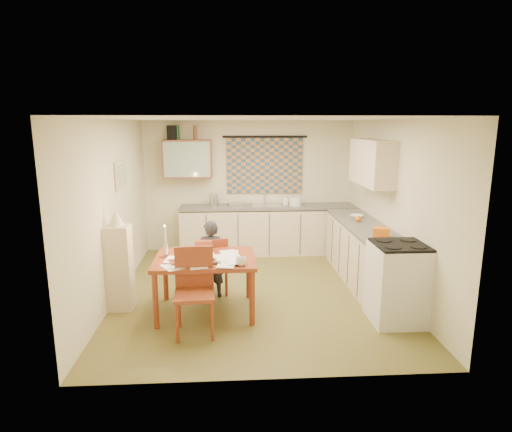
{
  "coord_description": "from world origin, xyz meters",
  "views": [
    {
      "loc": [
        -0.36,
        -5.96,
        2.43
      ],
      "look_at": [
        0.01,
        0.2,
        1.1
      ],
      "focal_mm": 30.0,
      "sensor_mm": 36.0,
      "label": 1
    }
  ],
  "objects": [
    {
      "name": "window_blind",
      "position": [
        0.3,
        2.22,
        1.65
      ],
      "size": [
        1.45,
        0.03,
        1.05
      ],
      "primitive_type": "cube",
      "color": "#304F6E",
      "rests_on": "wall_back"
    },
    {
      "name": "kettle",
      "position": [
        -0.68,
        1.95,
        1.04
      ],
      "size": [
        0.2,
        0.2,
        0.24
      ],
      "primitive_type": "cylinder",
      "rotation": [
        0.0,
        0.0,
        0.11
      ],
      "color": "silver",
      "rests_on": "counter_back"
    },
    {
      "name": "sink",
      "position": [
        0.33,
        1.95,
        0.88
      ],
      "size": [
        0.59,
        0.5,
        0.1
      ],
      "primitive_type": "cube",
      "rotation": [
        0.0,
        0.0,
        -0.09
      ],
      "color": "silver",
      "rests_on": "counter_back"
    },
    {
      "name": "shelf_stand",
      "position": [
        -1.84,
        -0.5,
        0.57
      ],
      "size": [
        0.32,
        0.3,
        1.15
      ],
      "primitive_type": "cube",
      "color": "beige",
      "rests_on": "floor"
    },
    {
      "name": "speaker",
      "position": [
        -1.4,
        2.08,
        2.28
      ],
      "size": [
        0.21,
        0.24,
        0.26
      ],
      "primitive_type": "cube",
      "rotation": [
        0.0,
        0.0,
        -0.3
      ],
      "color": "black",
      "rests_on": "wall_cabinet"
    },
    {
      "name": "candle_flame",
      "position": [
        -1.21,
        -0.62,
        1.16
      ],
      "size": [
        0.02,
        0.02,
        0.02
      ],
      "primitive_type": "sphere",
      "color": "#FFCC66",
      "rests_on": "dining_table"
    },
    {
      "name": "ceiling",
      "position": [
        0.0,
        0.0,
        2.51
      ],
      "size": [
        4.0,
        4.5,
        0.02
      ],
      "primitive_type": "cube",
      "color": "white",
      "rests_on": "floor"
    },
    {
      "name": "soap_bottle",
      "position": [
        0.67,
        2.0,
        1.02
      ],
      "size": [
        0.09,
        0.09,
        0.2
      ],
      "primitive_type": "imported",
      "rotation": [
        0.0,
        0.0,
        0.02
      ],
      "color": "white",
      "rests_on": "counter_back"
    },
    {
      "name": "tap",
      "position": [
        0.3,
        2.13,
        1.06
      ],
      "size": [
        0.04,
        0.04,
        0.28
      ],
      "primitive_type": "cylinder",
      "rotation": [
        0.0,
        0.0,
        -0.22
      ],
      "color": "silver",
      "rests_on": "counter_back"
    },
    {
      "name": "wall_right",
      "position": [
        2.01,
        0.0,
        1.25
      ],
      "size": [
        0.02,
        4.5,
        2.5
      ],
      "primitive_type": "cube",
      "color": "beige",
      "rests_on": "floor"
    },
    {
      "name": "lampshade",
      "position": [
        -1.84,
        -0.5,
        1.26
      ],
      "size": [
        0.2,
        0.2,
        0.22
      ],
      "primitive_type": "cone",
      "color": "beige",
      "rests_on": "shelf_stand"
    },
    {
      "name": "framed_print",
      "position": [
        -1.97,
        0.4,
        1.7
      ],
      "size": [
        0.04,
        0.5,
        0.4
      ],
      "primitive_type": "cube",
      "color": "beige",
      "rests_on": "wall_left"
    },
    {
      "name": "bottle_green",
      "position": [
        -1.33,
        2.08,
        2.28
      ],
      "size": [
        0.08,
        0.08,
        0.26
      ],
      "primitive_type": "cylinder",
      "rotation": [
        0.0,
        0.0,
        -0.12
      ],
      "color": "#195926",
      "rests_on": "wall_cabinet"
    },
    {
      "name": "book",
      "position": [
        -1.09,
        -0.74,
        0.76
      ],
      "size": [
        0.2,
        0.25,
        0.02
      ],
      "primitive_type": "imported",
      "rotation": [
        0.0,
        0.0,
        -0.08
      ],
      "color": "orange",
      "rests_on": "dining_table"
    },
    {
      "name": "chair_far",
      "position": [
        -0.64,
        -0.07,
        0.27
      ],
      "size": [
        0.5,
        0.5,
        0.87
      ],
      "rotation": [
        0.0,
        0.0,
        3.47
      ],
      "color": "maroon",
      "rests_on": "floor"
    },
    {
      "name": "chair_near",
      "position": [
        -0.8,
        -1.25,
        0.31
      ],
      "size": [
        0.48,
        0.48,
        1.01
      ],
      "rotation": [
        0.0,
        0.0,
        0.06
      ],
      "color": "maroon",
      "rests_on": "floor"
    },
    {
      "name": "wall_cabinet_glass",
      "position": [
        -1.15,
        1.91,
        1.8
      ],
      "size": [
        0.84,
        0.02,
        0.64
      ],
      "primitive_type": "cube",
      "color": "#99B2A5",
      "rests_on": "wall_back"
    },
    {
      "name": "candle_holder",
      "position": [
        -1.21,
        -0.6,
        0.84
      ],
      "size": [
        0.06,
        0.06,
        0.18
      ],
      "primitive_type": "cylinder",
      "rotation": [
        0.0,
        0.0,
        -0.01
      ],
      "color": "silver",
      "rests_on": "dining_table"
    },
    {
      "name": "counter_right",
      "position": [
        1.7,
        0.1,
        0.45
      ],
      "size": [
        0.62,
        2.95,
        0.92
      ],
      "color": "beige",
      "rests_on": "floor"
    },
    {
      "name": "upper_cabinet_right",
      "position": [
        1.83,
        0.55,
        1.85
      ],
      "size": [
        0.34,
        1.3,
        0.7
      ],
      "primitive_type": "cube",
      "color": "beige",
      "rests_on": "wall_right"
    },
    {
      "name": "wall_back",
      "position": [
        0.0,
        2.26,
        1.25
      ],
      "size": [
        4.0,
        0.02,
        2.5
      ],
      "primitive_type": "cube",
      "color": "beige",
      "rests_on": "floor"
    },
    {
      "name": "magazine",
      "position": [
        -1.12,
        -0.91,
        0.76
      ],
      "size": [
        0.34,
        0.36,
        0.02
      ],
      "primitive_type": "imported",
      "rotation": [
        0.0,
        0.0,
        0.37
      ],
      "color": "maroon",
      "rests_on": "dining_table"
    },
    {
      "name": "wall_left",
      "position": [
        -2.01,
        0.0,
        1.25
      ],
      "size": [
        0.02,
        4.5,
        2.5
      ],
      "primitive_type": "cube",
      "color": "beige",
      "rests_on": "floor"
    },
    {
      "name": "dish_rack",
      "position": [
        -0.24,
        1.95,
        0.95
      ],
      "size": [
        0.39,
        0.35,
        0.06
      ],
      "primitive_type": "cube",
      "rotation": [
        0.0,
        0.0,
        0.15
      ],
      "color": "silver",
      "rests_on": "counter_back"
    },
    {
      "name": "counter_back",
      "position": [
        0.34,
        1.95,
        0.45
      ],
      "size": [
        3.3,
        0.62,
        0.92
      ],
      "color": "beige",
      "rests_on": "floor"
    },
    {
      "name": "person",
      "position": [
        -0.65,
        -0.14,
        0.56
      ],
      "size": [
        0.43,
        0.29,
        1.12
      ],
      "primitive_type": "imported",
      "rotation": [
        0.0,
        0.0,
        3.17
      ],
      "color": "black",
      "rests_on": "floor"
    },
    {
      "name": "dining_table",
      "position": [
        -0.7,
        -0.66,
        0.38
      ],
      "size": [
        1.29,
        0.99,
        0.75
      ],
      "rotation": [
        0.0,
        0.0,
        0.01
      ],
      "color": "maroon",
      "rests_on": "floor"
    },
    {
      "name": "wall_cabinet",
      "position": [
        -1.15,
        2.08,
        1.8
      ],
      "size": [
        0.9,
        0.34,
        0.7
      ],
      "primitive_type": "cube",
      "color": "brown",
      "rests_on": "wall_back"
    },
    {
      "name": "floor",
      "position": [
        0.0,
        0.0,
        -0.01
      ],
      "size": [
        4.0,
        4.5,
        0.02
      ],
      "primitive_type": "cube",
      "color": "brown",
      "rests_on": "ground"
    },
    {
      "name": "curtain_rod",
      "position": [
        0.3,
        2.2,
        2.2
      ],
      "size": [
        1.6,
        0.04,
        0.04
      ],
      "primitive_type": "cylinder",
      "rotation": [
        0.0,
        1.57,
        0.0
      ],
      "color": "black",
      "rests_on": "wall_back"
    },
    {
      "name": "print_canvas",
      "position": [
        -1.95,
        0.4,
        1.7
      ],
      "size": [
        0.01,
        0.42,
        0.32
      ],
      "primitive_type": "cube",
      "color": "beige",
      "rests_on": "wall_left"
    },
    {
      "name": "letter_rack",
      "position": [
        -0.73,
        -0.44,
        0.83
      ],
      "size": [
        0.23,
        0.12,
        0.16
      ],
      "primitive_type": "cube",
      "rotation": [
        0.0,
        0.0,
        -0.09
      ],
      "color": "maroon",
      "rests_on": "dining_table"
    },
    {
      "name": "orange_bag",
      "position": [
        1.7,
        -0.39,
        0.98
      ],
      "size": [
        0.26,
        0.22,
        0.12
      ],
      "primitive_type": "cube",
      "rotation": [
        0.0,
        0.0,
        -0.34
      ],
      "color": "orange",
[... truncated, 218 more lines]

